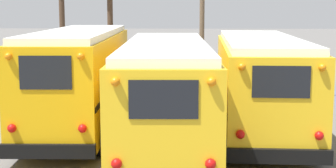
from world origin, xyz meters
name	(u,v)px	position (x,y,z in m)	size (l,w,h in m)	color
ground_plane	(168,136)	(0.00, 0.00, 0.00)	(160.00, 160.00, 0.00)	#5B5956
school_bus_0	(80,75)	(-2.98, 1.14, 1.77)	(2.67, 9.63, 3.29)	#EAAA0F
school_bus_1	(166,90)	(0.00, -1.21, 1.67)	(2.81, 10.22, 3.07)	yellow
school_bus_2	(259,80)	(2.98, 0.93, 1.68)	(2.86, 9.74, 3.08)	yellow
utility_pole	(202,13)	(1.35, 10.21, 3.76)	(1.80, 0.25, 7.11)	brown
fence_line	(174,75)	(0.00, 7.53, 0.97)	(14.02, 0.06, 1.42)	#939399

